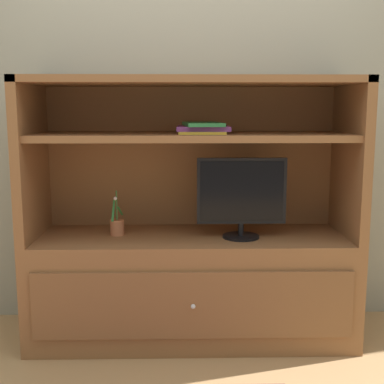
{
  "coord_description": "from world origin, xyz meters",
  "views": [
    {
      "loc": [
        -0.06,
        -2.32,
        1.28
      ],
      "look_at": [
        0.0,
        0.35,
        0.83
      ],
      "focal_mm": 47.45,
      "sensor_mm": 36.0,
      "label": 1
    }
  ],
  "objects_px": {
    "tv_monitor": "(242,196)",
    "potted_plant": "(117,226)",
    "media_console": "(192,257)",
    "magazine_stack": "(203,128)"
  },
  "relations": [
    {
      "from": "media_console",
      "to": "tv_monitor",
      "type": "relative_size",
      "value": 3.7
    },
    {
      "from": "tv_monitor",
      "to": "potted_plant",
      "type": "xyz_separation_m",
      "value": [
        -0.68,
        0.07,
        -0.18
      ]
    },
    {
      "from": "tv_monitor",
      "to": "potted_plant",
      "type": "height_order",
      "value": "tv_monitor"
    },
    {
      "from": "media_console",
      "to": "magazine_stack",
      "type": "height_order",
      "value": "media_console"
    },
    {
      "from": "media_console",
      "to": "magazine_stack",
      "type": "distance_m",
      "value": 0.72
    },
    {
      "from": "potted_plant",
      "to": "media_console",
      "type": "bearing_deg",
      "value": -0.92
    },
    {
      "from": "media_console",
      "to": "tv_monitor",
      "type": "distance_m",
      "value": 0.45
    },
    {
      "from": "tv_monitor",
      "to": "media_console",
      "type": "bearing_deg",
      "value": 166.03
    },
    {
      "from": "tv_monitor",
      "to": "potted_plant",
      "type": "bearing_deg",
      "value": 173.89
    },
    {
      "from": "media_console",
      "to": "magazine_stack",
      "type": "bearing_deg",
      "value": -6.5
    }
  ]
}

